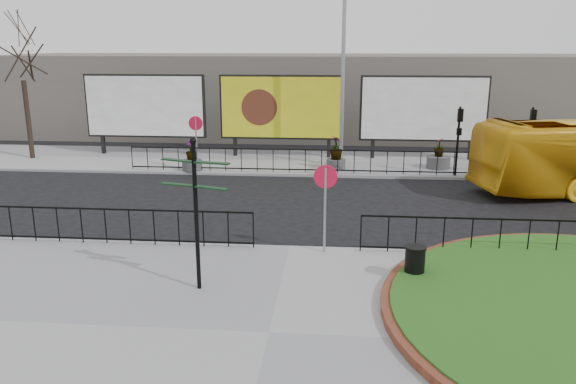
# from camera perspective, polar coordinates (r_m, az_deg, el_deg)

# --- Properties ---
(ground) EXTENTS (90.00, 90.00, 0.00)m
(ground) POSITION_cam_1_polar(r_m,az_deg,el_deg) (16.20, 0.17, -5.86)
(ground) COLOR black
(ground) RESTS_ON ground
(pavement_near) EXTENTS (30.00, 10.00, 0.12)m
(pavement_near) POSITION_cam_1_polar(r_m,az_deg,el_deg) (11.66, -1.95, -14.32)
(pavement_near) COLOR gray
(pavement_near) RESTS_ON ground
(pavement_far) EXTENTS (44.00, 6.00, 0.12)m
(pavement_far) POSITION_cam_1_polar(r_m,az_deg,el_deg) (27.72, 2.24, 3.08)
(pavement_far) COLOR gray
(pavement_far) RESTS_ON ground
(railing_near_left) EXTENTS (10.00, 0.10, 1.10)m
(railing_near_left) POSITION_cam_1_polar(r_m,az_deg,el_deg) (17.25, -20.24, -3.16)
(railing_near_left) COLOR black
(railing_near_left) RESTS_ON pavement_near
(railing_near_right) EXTENTS (9.00, 0.10, 1.10)m
(railing_near_right) POSITION_cam_1_polar(r_m,az_deg,el_deg) (16.50, 23.26, -4.28)
(railing_near_right) COLOR black
(railing_near_right) RESTS_ON pavement_near
(railing_far) EXTENTS (18.00, 0.10, 1.10)m
(railing_far) POSITION_cam_1_polar(r_m,az_deg,el_deg) (24.92, 4.25, 3.13)
(railing_far) COLOR black
(railing_far) RESTS_ON pavement_far
(speed_sign_far) EXTENTS (0.64, 0.07, 2.47)m
(speed_sign_far) POSITION_cam_1_polar(r_m,az_deg,el_deg) (25.58, -9.33, 6.12)
(speed_sign_far) COLOR gray
(speed_sign_far) RESTS_ON pavement_far
(speed_sign_near) EXTENTS (0.64, 0.07, 2.47)m
(speed_sign_near) POSITION_cam_1_polar(r_m,az_deg,el_deg) (15.20, 3.81, 0.27)
(speed_sign_near) COLOR gray
(speed_sign_near) RESTS_ON pavement_near
(billboard_left) EXTENTS (6.20, 0.31, 4.10)m
(billboard_left) POSITION_cam_1_polar(r_m,az_deg,el_deg) (29.88, -14.30, 8.43)
(billboard_left) COLOR black
(billboard_left) RESTS_ON pavement_far
(billboard_mid) EXTENTS (6.20, 0.31, 4.10)m
(billboard_mid) POSITION_cam_1_polar(r_m,az_deg,el_deg) (28.38, -0.67, 8.56)
(billboard_mid) COLOR black
(billboard_mid) RESTS_ON pavement_far
(billboard_right) EXTENTS (6.20, 0.31, 4.10)m
(billboard_right) POSITION_cam_1_polar(r_m,az_deg,el_deg) (28.56, 13.60, 8.19)
(billboard_right) COLOR black
(billboard_right) RESTS_ON pavement_far
(lamp_post) EXTENTS (0.74, 0.18, 9.23)m
(lamp_post) POSITION_cam_1_polar(r_m,az_deg,el_deg) (26.11, 5.63, 12.84)
(lamp_post) COLOR gray
(lamp_post) RESTS_ON pavement_far
(signal_pole_a) EXTENTS (0.22, 0.26, 3.00)m
(signal_pole_a) POSITION_cam_1_polar(r_m,az_deg,el_deg) (25.26, 16.96, 5.97)
(signal_pole_a) COLOR black
(signal_pole_a) RESTS_ON pavement_far
(signal_pole_b) EXTENTS (0.22, 0.26, 3.00)m
(signal_pole_b) POSITION_cam_1_polar(r_m,az_deg,el_deg) (26.04, 23.46, 5.64)
(signal_pole_b) COLOR black
(signal_pole_b) RESTS_ON pavement_far
(tree_left) EXTENTS (2.00, 2.00, 7.00)m
(tree_left) POSITION_cam_1_polar(r_m,az_deg,el_deg) (30.74, -25.21, 9.57)
(tree_left) COLOR #2D2119
(tree_left) RESTS_ON pavement_far
(building_backdrop) EXTENTS (40.00, 10.00, 5.00)m
(building_backdrop) POSITION_cam_1_polar(r_m,az_deg,el_deg) (37.26, 3.04, 9.92)
(building_backdrop) COLOR #5B5550
(building_backdrop) RESTS_ON ground
(fingerpost_sign) EXTENTS (1.68, 0.69, 3.61)m
(fingerpost_sign) POSITION_cam_1_polar(r_m,az_deg,el_deg) (12.93, -9.38, -0.79)
(fingerpost_sign) COLOR black
(fingerpost_sign) RESTS_ON pavement_near
(litter_bin) EXTENTS (0.52, 0.52, 0.87)m
(litter_bin) POSITION_cam_1_polar(r_m,az_deg,el_deg) (14.13, 12.75, -7.04)
(litter_bin) COLOR black
(litter_bin) RESTS_ON pavement_near
(planter_a) EXTENTS (0.91, 0.91, 1.42)m
(planter_a) POSITION_cam_1_polar(r_m,az_deg,el_deg) (25.85, -9.74, 3.32)
(planter_a) COLOR #4C4C4F
(planter_a) RESTS_ON pavement_far
(planter_b) EXTENTS (0.88, 0.88, 1.55)m
(planter_b) POSITION_cam_1_polar(r_m,az_deg,el_deg) (25.82, 4.91, 3.75)
(planter_b) COLOR #4C4C4F
(planter_b) RESTS_ON pavement_far
(planter_c) EXTENTS (1.07, 1.07, 1.41)m
(planter_c) POSITION_cam_1_polar(r_m,az_deg,el_deg) (26.85, 15.04, 3.28)
(planter_c) COLOR #4C4C4F
(planter_c) RESTS_ON pavement_far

